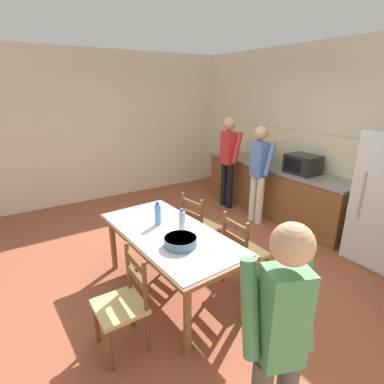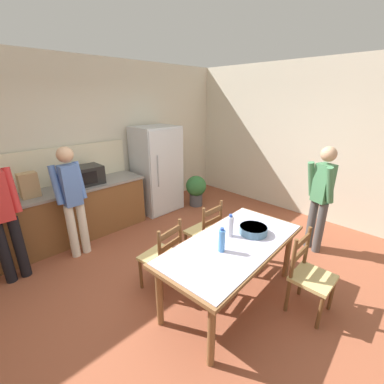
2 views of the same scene
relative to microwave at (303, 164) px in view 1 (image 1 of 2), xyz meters
The scene contains 17 objects.
ground_plane 2.45m from the microwave, 85.85° to the right, with size 8.32×8.32×0.00m, color brown.
wall_back 0.63m from the microwave, 70.50° to the left, with size 6.52×0.12×2.90m, color beige.
wall_left 3.83m from the microwave, 144.54° to the right, with size 0.12×5.20×2.90m, color beige.
kitchen_counter 0.84m from the microwave, behind, with size 3.03×0.66×0.89m.
counter_splashback 0.70m from the microwave, 150.70° to the left, with size 2.99×0.03×0.60m, color beige.
microwave is the anchor object (origin of this frame).
paper_bag 0.83m from the microwave, behind, with size 0.24×0.16×0.36m, color tan.
dining_table 2.74m from the microwave, 80.79° to the right, with size 1.87×0.97×0.75m.
bottle_near_centre 2.71m from the microwave, 85.59° to the right, with size 0.07×0.07×0.27m.
bottle_off_centre 2.63m from the microwave, 78.58° to the right, with size 0.07×0.07×0.27m.
serving_bowl 2.84m from the microwave, 74.51° to the right, with size 0.32×0.32×0.09m.
chair_side_far_right 2.18m from the microwave, 67.63° to the right, with size 0.42×0.41×0.91m.
chair_side_far_left 2.07m from the microwave, 90.40° to the right, with size 0.48×0.46×0.91m.
chair_side_near_right 3.55m from the microwave, 75.27° to the right, with size 0.43×0.41×0.91m.
person_at_sink 1.36m from the microwave, 158.50° to the right, with size 0.43×0.30×1.71m.
person_at_counter 0.69m from the microwave, 130.47° to the right, with size 0.41×0.28×1.64m.
person_by_table 3.67m from the microwave, 53.47° to the right, with size 0.36×0.46×1.62m.
Camera 1 is at (2.83, -1.81, 2.21)m, focal length 28.00 mm.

